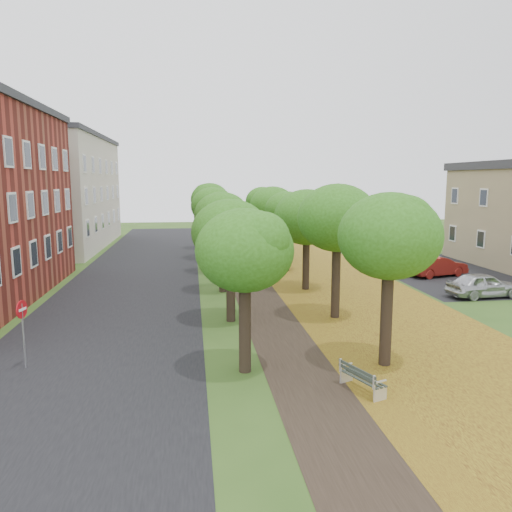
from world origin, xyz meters
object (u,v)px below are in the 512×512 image
object	(u,v)px
bench	(361,378)
car_grey	(413,263)
street_sign	(22,319)
car_white	(415,259)
car_red	(438,266)
car_silver	(484,285)

from	to	relation	value
bench	car_grey	bearing A→B (deg)	-49.83
bench	car_grey	xyz separation A→B (m)	(9.93, 18.12, 0.25)
street_sign	car_white	distance (m)	27.16
car_white	bench	bearing A→B (deg)	165.96
street_sign	car_red	xyz separation A→B (m)	(21.54, 13.51, -1.04)
street_sign	car_silver	world-z (taller)	street_sign
street_sign	car_white	world-z (taller)	street_sign
bench	street_sign	world-z (taller)	street_sign
street_sign	car_silver	distance (m)	22.48
car_grey	street_sign	bearing A→B (deg)	141.68
bench	car_silver	size ratio (longest dim) A/B	0.44
bench	car_red	world-z (taller)	car_red
bench	car_grey	world-z (taller)	car_grey
car_white	street_sign	bearing A→B (deg)	142.46
car_white	car_silver	bearing A→B (deg)	-167.34
car_silver	car_grey	xyz separation A→B (m)	(-0.65, 7.25, -0.01)
car_grey	car_white	distance (m)	2.01
street_sign	car_grey	xyz separation A→B (m)	(20.48, 14.86, -1.05)
car_silver	car_red	bearing A→B (deg)	-9.35
bench	car_white	xyz separation A→B (m)	(10.89, 19.90, 0.26)
bench	car_white	distance (m)	22.68
car_red	car_white	xyz separation A→B (m)	(-0.09, 3.12, 0.00)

